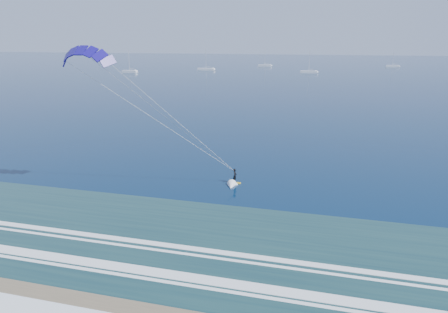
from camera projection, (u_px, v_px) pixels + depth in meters
kitesurfer_rig at (163, 115)px, 43.88m from camera, size 19.08×9.31×17.04m
sailboat_0 at (130, 71)px, 206.75m from camera, size 7.95×2.40×10.91m
sailboat_1 at (206, 69)px, 222.10m from camera, size 9.66×2.40×13.13m
sailboat_2 at (265, 65)px, 252.41m from camera, size 8.44×2.40×11.41m
sailboat_3 at (309, 72)px, 203.59m from camera, size 8.44×2.40×11.75m
sailboat_4 at (392, 66)px, 246.32m from camera, size 7.80×2.40×10.74m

